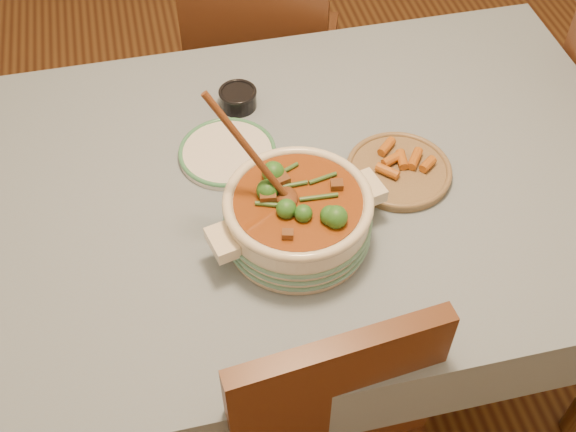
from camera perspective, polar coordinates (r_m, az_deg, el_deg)
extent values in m
plane|color=#402112|center=(2.27, 0.15, -10.38)|extent=(4.50, 4.50, 0.00)
cube|color=brown|center=(1.68, 0.21, 2.05)|extent=(1.60, 1.00, 0.05)
cube|color=slate|center=(1.66, 0.21, 2.70)|extent=(1.68, 1.08, 0.01)
cylinder|color=brown|center=(2.28, -20.63, 0.33)|extent=(0.07, 0.07, 0.70)
cylinder|color=brown|center=(2.44, 14.88, 6.17)|extent=(0.07, 0.07, 0.70)
cylinder|color=beige|center=(1.50, 0.78, -0.29)|extent=(0.36, 0.36, 0.12)
torus|color=beige|center=(1.46, 0.80, 1.19)|extent=(0.31, 0.31, 0.02)
cube|color=beige|center=(1.55, 6.39, 2.25)|extent=(0.07, 0.09, 0.03)
cube|color=beige|center=(1.45, -5.21, -2.11)|extent=(0.07, 0.09, 0.03)
cylinder|color=#8A3A14|center=(1.46, 0.80, 1.00)|extent=(0.26, 0.26, 0.02)
cylinder|color=silver|center=(1.71, -4.81, 4.97)|extent=(0.26, 0.26, 0.02)
torus|color=#3D885D|center=(1.71, -4.82, 5.13)|extent=(0.23, 0.23, 0.01)
cylinder|color=black|center=(1.83, -3.97, 9.21)|extent=(0.12, 0.12, 0.05)
torus|color=black|center=(1.82, -4.01, 9.76)|extent=(0.10, 0.10, 0.01)
cylinder|color=black|center=(1.82, -3.99, 9.54)|extent=(0.08, 0.08, 0.01)
cylinder|color=olive|center=(1.68, 8.73, 3.50)|extent=(0.30, 0.30, 0.02)
torus|color=olive|center=(1.68, 8.76, 3.70)|extent=(0.24, 0.24, 0.01)
cube|color=#512F18|center=(2.50, -1.71, 13.00)|extent=(0.57, 0.57, 0.04)
cube|color=#512F18|center=(2.20, -2.75, 14.86)|extent=(0.43, 0.20, 0.47)
cylinder|color=#512F18|center=(2.77, 3.01, 11.03)|extent=(0.04, 0.04, 0.47)
cylinder|color=#512F18|center=(2.82, -4.83, 11.71)|extent=(0.04, 0.04, 0.47)
cylinder|color=#512F18|center=(2.49, 2.02, 5.64)|extent=(0.04, 0.04, 0.47)
cylinder|color=#512F18|center=(2.54, -6.54, 6.47)|extent=(0.04, 0.04, 0.47)
cube|color=#512F18|center=(1.43, 3.78, -14.62)|extent=(0.42, 0.08, 0.45)
cylinder|color=#512F18|center=(2.32, 21.08, -3.72)|extent=(0.04, 0.04, 0.44)
cylinder|color=#512F18|center=(2.52, 18.49, 2.64)|extent=(0.04, 0.04, 0.44)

